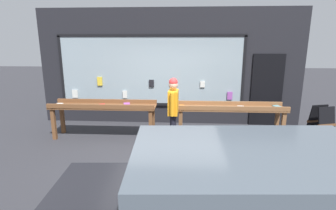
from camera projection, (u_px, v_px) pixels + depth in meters
ground_plane at (163, 154)px, 5.84m from camera, size 40.00×40.00×0.00m
shopfront_facade at (169, 68)px, 7.76m from camera, size 7.73×0.29×3.37m
display_table_left at (104, 109)px, 6.70m from camera, size 2.67×0.68×0.94m
display_table_right at (230, 111)px, 6.50m from camera, size 2.67×0.61×0.94m
person_browsing at (173, 107)px, 6.09m from camera, size 0.24×0.65×1.63m
small_dog at (186, 138)px, 5.95m from camera, size 0.34×0.57×0.45m
sandwich_board_sign at (321, 123)px, 6.55m from camera, size 0.59×0.67×0.89m
parked_car at (251, 210)px, 2.71m from camera, size 4.42×2.14×1.41m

